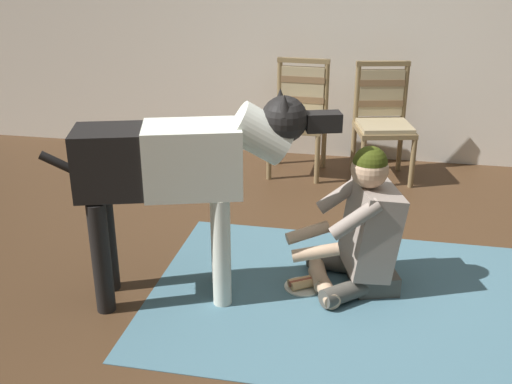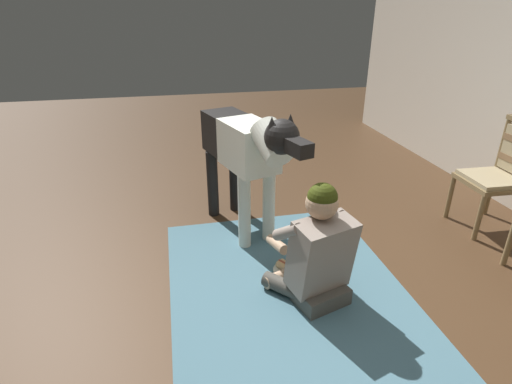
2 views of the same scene
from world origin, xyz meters
The scene contains 6 objects.
ground_plane centered at (0.00, 0.00, 0.00)m, with size 14.48×14.48×0.00m, color #48301D.
area_rug centered at (0.04, 0.21, 0.00)m, with size 2.43×1.65×0.01m, color slate.
dining_chair_left_of_pair centered at (-0.61, 2.28, 0.54)m, with size 0.48×0.48×0.98m.
person_sitting_on_floor centered at (0.01, 0.36, 0.36)m, with size 0.70×0.59×0.87m.
large_dog centered at (-0.95, 0.07, 0.78)m, with size 1.54×0.61×1.18m.
hot_dog_on_plate centered at (-0.31, 0.27, 0.03)m, with size 0.22×0.22×0.06m.
Camera 2 is at (2.15, -0.51, 1.86)m, focal length 28.42 mm.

